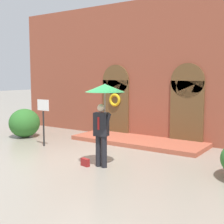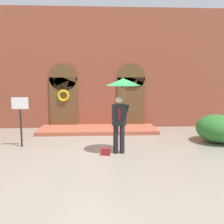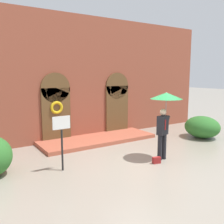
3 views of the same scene
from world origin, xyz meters
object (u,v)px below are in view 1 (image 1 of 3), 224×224
Objects in this scene: handbag at (85,162)px; sign_post at (43,115)px; person_with_umbrella at (104,100)px; shrub_left at (25,123)px.

sign_post is (-2.89, 1.15, 1.05)m from handbag.
person_with_umbrella is 1.89m from handbag.
person_with_umbrella is 3.63m from sign_post.
sign_post reaches higher than handbag.
handbag is at bearing -21.62° from sign_post.
sign_post reaches higher than shrub_left.
person_with_umbrella reaches higher than handbag.
shrub_left reaches higher than handbag.
shrub_left is at bearing 162.51° from person_with_umbrella.
handbag is 5.21m from shrub_left.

